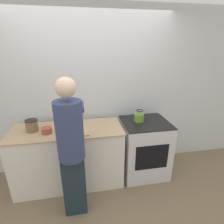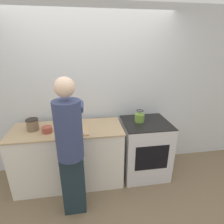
# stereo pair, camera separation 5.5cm
# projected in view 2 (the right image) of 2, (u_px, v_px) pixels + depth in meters

# --- Properties ---
(ground_plane) EXTENTS (12.00, 12.00, 0.00)m
(ground_plane) POSITION_uv_depth(u_px,v_px,m) (97.00, 191.00, 2.58)
(ground_plane) COLOR #7A664C
(wall_back) EXTENTS (8.00, 0.05, 2.60)m
(wall_back) POSITION_uv_depth(u_px,v_px,m) (91.00, 93.00, 2.80)
(wall_back) COLOR silver
(wall_back) RESTS_ON ground_plane
(counter) EXTENTS (1.58, 0.64, 0.91)m
(counter) POSITION_uv_depth(u_px,v_px,m) (70.00, 155.00, 2.65)
(counter) COLOR silver
(counter) RESTS_ON ground_plane
(oven) EXTENTS (0.71, 0.67, 0.92)m
(oven) POSITION_uv_depth(u_px,v_px,m) (144.00, 148.00, 2.84)
(oven) COLOR silver
(oven) RESTS_ON ground_plane
(person) EXTENTS (0.34, 0.58, 1.73)m
(person) POSITION_uv_depth(u_px,v_px,m) (70.00, 145.00, 1.98)
(person) COLOR #1C2C34
(person) RESTS_ON ground_plane
(cutting_board) EXTENTS (0.36, 0.25, 0.02)m
(cutting_board) POSITION_uv_depth(u_px,v_px,m) (75.00, 132.00, 2.37)
(cutting_board) COLOR tan
(cutting_board) RESTS_ON counter
(knife) EXTENTS (0.23, 0.07, 0.01)m
(knife) POSITION_uv_depth(u_px,v_px,m) (76.00, 132.00, 2.34)
(knife) COLOR silver
(knife) RESTS_ON cutting_board
(kettle) EXTENTS (0.15, 0.15, 0.18)m
(kettle) POSITION_uv_depth(u_px,v_px,m) (140.00, 117.00, 2.68)
(kettle) COLOR olive
(kettle) RESTS_ON oven
(bowl_prep) EXTENTS (0.14, 0.14, 0.08)m
(bowl_prep) POSITION_uv_depth(u_px,v_px,m) (47.00, 130.00, 2.37)
(bowl_prep) COLOR #9E4738
(bowl_prep) RESTS_ON counter
(canister_jar) EXTENTS (0.17, 0.17, 0.16)m
(canister_jar) POSITION_uv_depth(u_px,v_px,m) (33.00, 125.00, 2.42)
(canister_jar) COLOR #756047
(canister_jar) RESTS_ON counter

